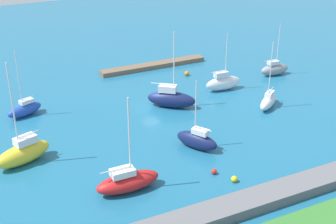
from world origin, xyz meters
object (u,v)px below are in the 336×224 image
Objects in this scene: mooring_buoy_orange at (187,73)px; sailboat_navy_center_basin at (197,140)px; sailboat_white_along_channel at (268,101)px; pier_dock at (153,66)px; sailboat_white_lone_south at (223,82)px; mooring_buoy_red at (214,172)px; sailboat_gray_inner_mooring at (275,69)px; sailboat_navy_off_beacon at (171,98)px; sailboat_blue_far_south at (25,109)px; sailboat_yellow_lone_north at (23,153)px; sailboat_red_by_breakwater at (128,181)px; mooring_buoy_yellow at (234,179)px.

sailboat_navy_center_basin is at bearing 64.47° from mooring_buoy_orange.
sailboat_navy_center_basin is 0.89× the size of sailboat_white_along_channel.
pier_dock is 30.59m from sailboat_navy_center_basin.
sailboat_white_lone_south is 25.62m from mooring_buoy_red.
sailboat_white_along_channel reaches higher than pier_dock.
sailboat_navy_off_beacon is (22.33, 4.03, 0.28)m from sailboat_gray_inner_mooring.
sailboat_blue_far_south is 12.04× the size of mooring_buoy_orange.
pier_dock is 36.55m from sailboat_yellow_lone_north.
sailboat_red_by_breakwater reaches higher than mooring_buoy_yellow.
sailboat_white_along_channel reaches higher than mooring_buoy_red.
sailboat_blue_far_south is 33.03m from mooring_buoy_yellow.
sailboat_navy_off_beacon is (-14.08, -17.51, 0.22)m from sailboat_red_by_breakwater.
mooring_buoy_yellow is at bearing 70.73° from mooring_buoy_orange.
sailboat_navy_center_basin is at bearing -90.09° from mooring_buoy_yellow.
sailboat_blue_far_south is 0.84× the size of sailboat_navy_off_beacon.
sailboat_white_along_channel is at bearing 13.06° from sailboat_navy_off_beacon.
sailboat_navy_off_beacon reaches higher than mooring_buoy_red.
sailboat_white_along_channel is at bearing -127.22° from sailboat_gray_inner_mooring.
sailboat_gray_inner_mooring is at bearing -167.40° from sailboat_white_along_channel.
mooring_buoy_orange is (-31.52, -17.18, -0.98)m from sailboat_yellow_lone_north.
sailboat_white_lone_south is at bearing -110.37° from sailboat_white_along_channel.
sailboat_blue_far_south is at bearing 22.14° from pier_dock.
sailboat_gray_inner_mooring is at bearing 143.63° from pier_dock.
sailboat_white_along_channel is (-2.45, 8.76, -0.29)m from sailboat_white_lone_south.
sailboat_navy_center_basin is (7.58, 29.62, 0.79)m from pier_dock.
mooring_buoy_yellow is at bearing -18.36° from sailboat_red_by_breakwater.
sailboat_white_lone_south is 14.34× the size of mooring_buoy_red.
sailboat_yellow_lone_north reaches higher than pier_dock.
sailboat_navy_center_basin is at bearing 143.85° from sailboat_yellow_lone_north.
mooring_buoy_yellow reaches higher than mooring_buoy_red.
sailboat_red_by_breakwater is (18.94, 34.42, 0.78)m from pier_dock.
sailboat_yellow_lone_north is 1.40× the size of sailboat_gray_inner_mooring.
sailboat_yellow_lone_north is (33.68, 8.82, 0.08)m from sailboat_white_lone_south.
pier_dock is 1.57× the size of sailboat_yellow_lone_north.
sailboat_red_by_breakwater is (-6.23, 24.18, 0.14)m from sailboat_blue_far_south.
sailboat_white_lone_south reaches higher than sailboat_navy_center_basin.
sailboat_yellow_lone_north is at bearing -162.65° from sailboat_gray_inner_mooring.
sailboat_navy_off_beacon is (4.85, 16.90, 1.00)m from pier_dock.
sailboat_yellow_lone_north is 1.25× the size of sailboat_white_along_channel.
sailboat_white_lone_south is at bearing 104.46° from mooring_buoy_orange.
sailboat_navy_center_basin is at bearing 111.25° from sailboat_blue_far_south.
sailboat_red_by_breakwater is 35.99m from mooring_buoy_orange.
sailboat_navy_center_basin is 13.88× the size of mooring_buoy_red.
pier_dock is 27.08× the size of mooring_buoy_yellow.
sailboat_white_along_channel is 13.84× the size of mooring_buoy_yellow.
pier_dock is at bearing -101.24° from mooring_buoy_yellow.
pier_dock is 36.85m from mooring_buoy_red.
sailboat_white_along_channel is at bearing 22.11° from sailboat_red_by_breakwater.
sailboat_blue_far_south is at bearing -57.60° from sailboat_white_along_channel.
sailboat_navy_off_beacon reaches higher than sailboat_white_lone_south.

